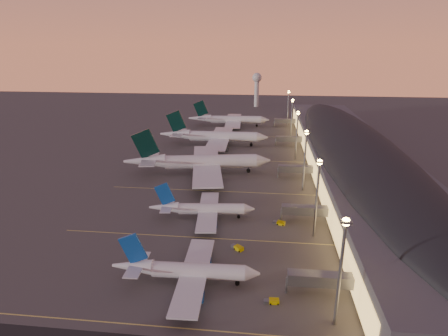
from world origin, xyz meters
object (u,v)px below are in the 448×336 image
at_px(airliner_narrow_south, 186,271).
at_px(baggage_tug_c, 279,223).
at_px(airliner_wide_far, 229,120).
at_px(baggage_tug_d, 238,248).
at_px(radar_tower, 257,84).
at_px(baggage_tug_a, 304,283).
at_px(airliner_narrow_north, 202,209).
at_px(airliner_wide_mid, 214,136).
at_px(baggage_tug_b, 272,301).
at_px(airliner_wide_near, 198,162).

bearing_deg(airliner_narrow_south, baggage_tug_c, 53.36).
height_order(airliner_wide_far, baggage_tug_d, airliner_wide_far).
bearing_deg(airliner_narrow_south, radar_tower, 86.33).
bearing_deg(baggage_tug_a, airliner_narrow_north, 137.21).
xyz_separation_m(airliner_narrow_south, airliner_wide_mid, (-11.74, 138.13, 1.87)).
distance_m(airliner_narrow_south, baggage_tug_d, 21.76).
bearing_deg(baggage_tug_b, baggage_tug_a, 42.36).
height_order(airliner_wide_near, baggage_tug_a, airliner_wide_near).
relative_size(airliner_narrow_south, baggage_tug_d, 9.18).
relative_size(airliner_narrow_north, baggage_tug_b, 10.15).
bearing_deg(baggage_tug_b, airliner_wide_near, 107.72).
bearing_deg(baggage_tug_c, baggage_tug_b, -75.07).
bearing_deg(baggage_tug_a, baggage_tug_b, -130.09).
bearing_deg(airliner_wide_far, airliner_narrow_north, -90.79).
relative_size(airliner_wide_near, radar_tower, 2.13).
xyz_separation_m(airliner_wide_mid, baggage_tug_b, (33.83, -143.83, -4.93)).
bearing_deg(baggage_tug_c, airliner_narrow_south, -105.92).
xyz_separation_m(airliner_wide_mid, baggage_tug_d, (23.74, -120.23, -4.86)).
relative_size(airliner_wide_mid, baggage_tug_b, 17.86).
bearing_deg(airliner_narrow_south, airliner_wide_mid, 93.11).
relative_size(airliner_narrow_south, airliner_wide_mid, 0.58).
distance_m(airliner_wide_near, baggage_tug_d, 71.50).
bearing_deg(airliner_narrow_south, baggage_tug_b, -16.21).
xyz_separation_m(airliner_wide_near, airliner_wide_far, (3.80, 109.08, -0.73)).
bearing_deg(airliner_wide_near, airliner_narrow_south, -91.96).
bearing_deg(airliner_wide_far, airliner_wide_near, -94.97).
distance_m(airliner_wide_mid, radar_tower, 152.97).
bearing_deg(airliner_narrow_south, airliner_wide_far, 90.62).
height_order(airliner_narrow_south, airliner_wide_far, airliner_wide_far).
relative_size(radar_tower, baggage_tug_c, 7.51).
height_order(airliner_narrow_south, baggage_tug_d, airliner_narrow_south).
relative_size(baggage_tug_a, baggage_tug_c, 0.75).
bearing_deg(airliner_wide_near, airliner_narrow_north, -88.21).
height_order(airliner_narrow_north, airliner_wide_far, airliner_wide_far).
distance_m(baggage_tug_a, baggage_tug_d, 23.88).
bearing_deg(airliner_wide_far, airliner_wide_mid, -96.73).
relative_size(airliner_wide_near, baggage_tug_d, 16.54).
distance_m(airliner_narrow_south, radar_tower, 289.44).
xyz_separation_m(airliner_wide_near, airliner_wide_mid, (0.12, 53.02, -0.28)).
height_order(baggage_tug_b, baggage_tug_c, baggage_tug_c).
xyz_separation_m(airliner_narrow_north, baggage_tug_d, (14.10, -20.03, -2.88)).
bearing_deg(airliner_narrow_north, airliner_wide_far, 86.49).
bearing_deg(baggage_tug_d, radar_tower, 130.35).
height_order(airliner_wide_mid, airliner_wide_far, airliner_wide_mid).
xyz_separation_m(airliner_wide_far, baggage_tug_c, (33.09, -158.29, -4.42)).
xyz_separation_m(radar_tower, baggage_tug_a, (20.60, -286.17, -21.44)).
xyz_separation_m(airliner_narrow_north, airliner_wide_mid, (-9.64, 100.21, 1.98)).
bearing_deg(airliner_wide_mid, airliner_narrow_south, -85.99).
distance_m(airliner_wide_near, airliner_wide_mid, 53.03).
xyz_separation_m(airliner_narrow_north, baggage_tug_b, (24.20, -43.63, -2.95)).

